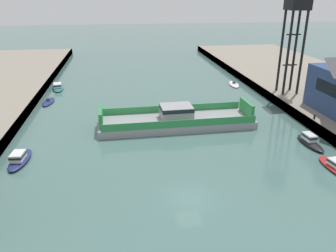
% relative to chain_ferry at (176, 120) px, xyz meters
% --- Properties ---
extents(ground_plane, '(400.00, 400.00, 0.00)m').
position_rel_chain_ferry_xyz_m(ground_plane, '(-1.98, -19.70, -1.01)').
color(ground_plane, '#476B66').
extents(chain_ferry, '(23.70, 7.60, 3.30)m').
position_rel_chain_ferry_xyz_m(chain_ferry, '(0.00, 0.00, 0.00)').
color(chain_ferry, '#939399').
rests_on(chain_ferry, ground).
extents(moored_boat_near_right, '(2.48, 6.13, 1.45)m').
position_rel_chain_ferry_xyz_m(moored_boat_near_right, '(-20.70, -9.18, -0.47)').
color(moored_boat_near_right, navy).
rests_on(moored_boat_near_right, ground).
extents(moored_boat_mid_left, '(1.86, 5.77, 1.48)m').
position_rel_chain_ferry_xyz_m(moored_boat_mid_left, '(16.63, -9.49, -0.46)').
color(moored_boat_mid_left, black).
rests_on(moored_boat_mid_left, ground).
extents(moored_boat_mid_right, '(2.64, 6.06, 0.85)m').
position_rel_chain_ferry_xyz_m(moored_boat_mid_right, '(16.79, 22.36, -0.82)').
color(moored_boat_mid_right, white).
rests_on(moored_boat_mid_right, ground).
extents(moored_boat_far_left, '(2.27, 5.55, 0.91)m').
position_rel_chain_ferry_xyz_m(moored_boat_far_left, '(-21.56, 14.79, -0.79)').
color(moored_boat_far_left, navy).
rests_on(moored_boat_far_left, ground).
extents(moored_boat_far_right, '(3.22, 7.09, 1.32)m').
position_rel_chain_ferry_xyz_m(moored_boat_far_right, '(-21.35, 24.50, -0.52)').
color(moored_boat_far_right, '#237075').
rests_on(moored_boat_far_right, ground).
extents(crane_tower, '(3.54, 3.54, 17.58)m').
position_rel_chain_ferry_xyz_m(crane_tower, '(22.90, 10.29, 14.50)').
color(crane_tower, black).
rests_on(crane_tower, quay_right).
extents(bollard_right_far, '(0.32, 0.32, 0.71)m').
position_rel_chain_ferry_xyz_m(bollard_right_far, '(20.25, -4.04, 0.92)').
color(bollard_right_far, black).
rests_on(bollard_right_far, quay_right).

